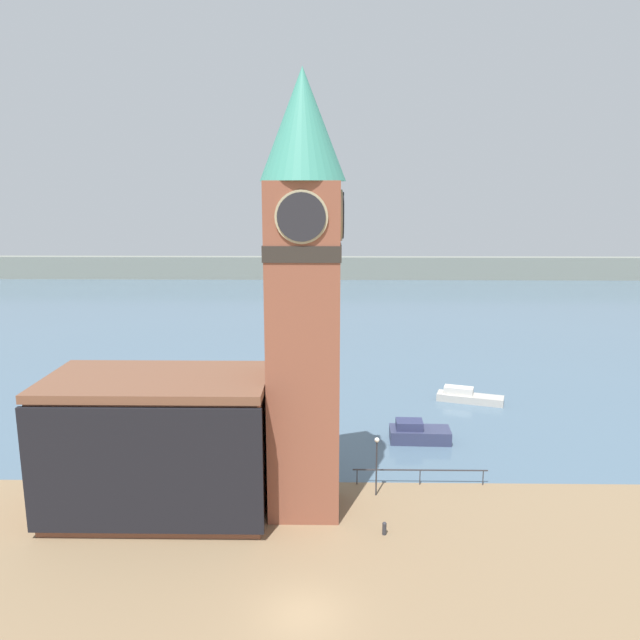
# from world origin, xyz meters

# --- Properties ---
(ground_plane) EXTENTS (160.00, 160.00, 0.00)m
(ground_plane) POSITION_xyz_m (0.00, 0.00, 0.00)
(ground_plane) COLOR #846B4C
(water) EXTENTS (160.00, 120.00, 0.00)m
(water) POSITION_xyz_m (0.00, 73.51, -0.00)
(water) COLOR slate
(water) RESTS_ON ground_plane
(far_shoreline) EXTENTS (180.00, 3.00, 5.00)m
(far_shoreline) POSITION_xyz_m (0.00, 113.51, 2.50)
(far_shoreline) COLOR gray
(far_shoreline) RESTS_ON water
(pier_railing) EXTENTS (9.05, 0.08, 1.09)m
(pier_railing) POSITION_xyz_m (7.31, 13.26, 0.94)
(pier_railing) COLOR #333338
(pier_railing) RESTS_ON ground_plane
(clock_tower) EXTENTS (4.83, 4.83, 26.00)m
(clock_tower) POSITION_xyz_m (-0.31, 10.05, 13.81)
(clock_tower) COLOR brown
(clock_tower) RESTS_ON ground_plane
(pier_building) EXTENTS (13.34, 7.38, 8.54)m
(pier_building) POSITION_xyz_m (-9.11, 9.64, 4.29)
(pier_building) COLOR brown
(pier_building) RESTS_ON ground_plane
(boat_near) EXTENTS (4.79, 2.35, 1.70)m
(boat_near) POSITION_xyz_m (8.21, 20.74, 0.66)
(boat_near) COLOR #333856
(boat_near) RESTS_ON water
(boat_far) EXTENTS (6.27, 3.43, 1.36)m
(boat_far) POSITION_xyz_m (14.15, 30.26, 0.50)
(boat_far) COLOR #B7B2A8
(boat_far) RESTS_ON water
(mooring_bollard_near) EXTENTS (0.25, 0.25, 0.79)m
(mooring_bollard_near) POSITION_xyz_m (4.39, 7.00, 0.43)
(mooring_bollard_near) COLOR #2D2D33
(mooring_bollard_near) RESTS_ON ground_plane
(lamp_post) EXTENTS (0.32, 0.32, 3.97)m
(lamp_post) POSITION_xyz_m (4.25, 11.75, 2.77)
(lamp_post) COLOR #2D2D33
(lamp_post) RESTS_ON ground_plane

